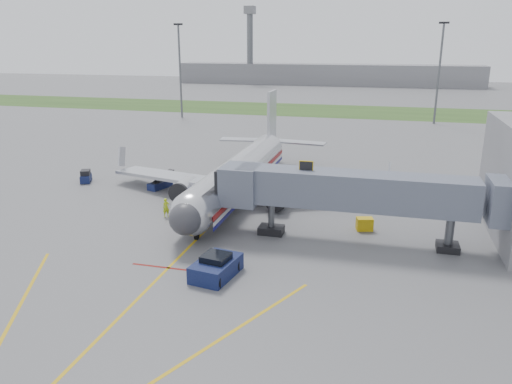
% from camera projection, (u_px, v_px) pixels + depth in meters
% --- Properties ---
extents(ground, '(400.00, 400.00, 0.00)m').
position_uv_depth(ground, '(188.00, 248.00, 41.82)').
color(ground, '#565659').
rests_on(ground, ground).
extents(grass_strip, '(300.00, 25.00, 0.01)m').
position_uv_depth(grass_strip, '(324.00, 110.00, 125.14)').
color(grass_strip, '#2D4C1E').
rests_on(grass_strip, ground).
extents(apron_markings, '(21.52, 50.00, 0.01)m').
position_uv_depth(apron_markings, '(148.00, 288.00, 34.97)').
color(apron_markings, gold).
rests_on(apron_markings, ground).
extents(airliner, '(32.10, 35.67, 10.25)m').
position_uv_depth(airliner, '(240.00, 173.00, 55.17)').
color(airliner, silver).
rests_on(airliner, ground).
extents(jet_bridge, '(25.30, 4.00, 6.90)m').
position_uv_depth(jet_bridge, '(351.00, 192.00, 42.03)').
color(jet_bridge, slate).
rests_on(jet_bridge, ground).
extents(light_mast_left, '(2.00, 0.44, 20.40)m').
position_uv_depth(light_mast_left, '(180.00, 69.00, 110.81)').
color(light_mast_left, '#595B60').
rests_on(light_mast_left, ground).
extents(light_mast_right, '(2.00, 0.44, 20.40)m').
position_uv_depth(light_mast_right, '(439.00, 71.00, 102.05)').
color(light_mast_right, '#595B60').
rests_on(light_mast_right, ground).
extents(distant_terminal, '(120.00, 14.00, 8.00)m').
position_uv_depth(distant_terminal, '(325.00, 74.00, 200.48)').
color(distant_terminal, slate).
rests_on(distant_terminal, ground).
extents(control_tower, '(4.00, 4.00, 30.00)m').
position_uv_depth(control_tower, '(250.00, 40.00, 199.29)').
color(control_tower, '#595B60').
rests_on(control_tower, ground).
extents(pushback_tug, '(3.17, 4.49, 1.72)m').
position_uv_depth(pushback_tug, '(216.00, 267.00, 36.62)').
color(pushback_tug, '#0E113E').
rests_on(pushback_tug, ground).
extents(baggage_tug, '(1.93, 2.45, 1.52)m').
position_uv_depth(baggage_tug, '(86.00, 177.00, 61.24)').
color(baggage_tug, '#0E113E').
rests_on(baggage_tug, ground).
extents(baggage_cart_a, '(2.03, 2.03, 1.65)m').
position_uv_depth(baggage_cart_a, '(206.00, 194.00, 53.92)').
color(baggage_cart_a, '#0E113E').
rests_on(baggage_cart_a, ground).
extents(baggage_cart_b, '(1.88, 1.88, 1.53)m').
position_uv_depth(baggage_cart_b, '(190.00, 194.00, 53.89)').
color(baggage_cart_b, '#0E113E').
rests_on(baggage_cart_b, ground).
extents(baggage_cart_c, '(1.95, 1.95, 1.88)m').
position_uv_depth(baggage_cart_c, '(187.00, 195.00, 53.12)').
color(baggage_cart_c, '#0E113E').
rests_on(baggage_cart_c, ground).
extents(belt_loader, '(2.13, 3.92, 1.85)m').
position_uv_depth(belt_loader, '(160.00, 184.00, 58.83)').
color(belt_loader, '#0E113E').
rests_on(belt_loader, ground).
extents(ground_power_cart, '(1.66, 1.32, 1.17)m').
position_uv_depth(ground_power_cart, '(365.00, 224.00, 45.63)').
color(ground_power_cart, gold).
rests_on(ground_power_cart, ground).
extents(ramp_worker, '(0.81, 0.79, 1.88)m').
position_uv_depth(ramp_worker, '(166.00, 208.00, 49.01)').
color(ramp_worker, '#A5C617').
rests_on(ramp_worker, ground).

